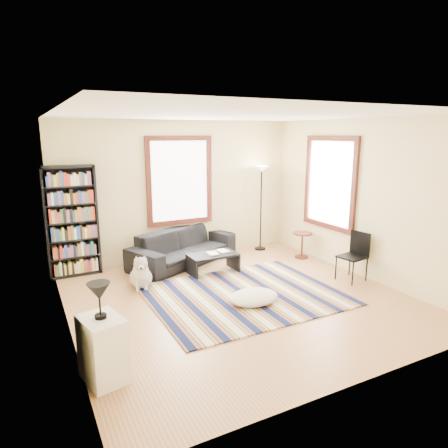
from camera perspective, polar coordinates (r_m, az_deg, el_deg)
name	(u,v)px	position (r m, az deg, el deg)	size (l,w,h in m)	color
floor	(238,301)	(6.44, 2.07, -10.92)	(5.00, 5.00, 0.10)	tan
ceiling	(240,111)	(5.90, 2.31, 15.79)	(5.00, 5.00, 0.10)	white
wall_back	(179,190)	(8.29, -6.52, 4.83)	(5.00, 0.10, 2.80)	beige
wall_front	(371,257)	(4.05, 20.22, -4.40)	(5.00, 0.10, 2.80)	beige
wall_left	(57,229)	(5.27, -22.75, -0.72)	(0.10, 5.00, 2.80)	beige
wall_right	(363,199)	(7.57, 19.28, 3.43)	(0.10, 5.00, 2.80)	beige
window_back	(180,181)	(8.19, -6.35, 6.15)	(1.20, 0.06, 1.60)	white
window_right	(330,183)	(8.06, 14.88, 5.68)	(0.06, 1.20, 1.60)	white
rug	(244,295)	(6.52, 2.95, -10.05)	(2.97, 2.37, 0.02)	#0C163D
sofa	(183,247)	(8.02, -5.83, -3.23)	(0.89, 2.29, 0.67)	black
bookshelf	(72,221)	(7.65, -20.93, 0.34)	(0.90, 0.30, 2.00)	black
coffee_table	(213,263)	(7.47, -1.59, -5.61)	(0.90, 0.50, 0.36)	black
book_a	(208,254)	(7.37, -2.30, -4.31)	(0.19, 0.25, 0.02)	beige
book_b	(219,252)	(7.52, -0.73, -3.97)	(0.25, 0.18, 0.02)	beige
floor_cushion	(254,297)	(6.22, 4.26, -10.37)	(0.79, 0.59, 0.20)	white
floor_lamp	(261,209)	(8.80, 5.29, 2.21)	(0.30, 0.30, 1.86)	black
side_table	(302,245)	(8.46, 11.08, -2.99)	(0.40, 0.40, 0.54)	#4C1A13
folding_chair	(352,257)	(7.35, 17.82, -4.51)	(0.42, 0.40, 0.86)	black
white_cabinet	(103,349)	(4.53, -16.88, -16.72)	(0.38, 0.50, 0.70)	white
table_lamp	(100,301)	(4.30, -17.36, -10.43)	(0.24, 0.24, 0.38)	black
dog	(141,271)	(6.87, -11.84, -6.59)	(0.42, 0.58, 0.58)	#BEBEBE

